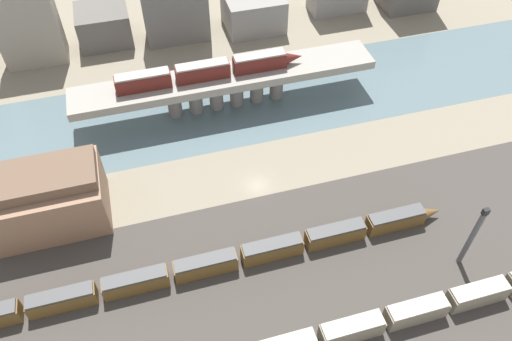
% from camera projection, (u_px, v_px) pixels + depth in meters
% --- Properties ---
extents(ground_plane, '(400.00, 400.00, 0.00)m').
position_uv_depth(ground_plane, '(257.00, 185.00, 99.10)').
color(ground_plane, gray).
extents(railbed_yard, '(280.00, 42.00, 0.01)m').
position_uv_depth(railbed_yard, '(296.00, 289.00, 83.50)').
color(railbed_yard, '#423D38').
rests_on(railbed_yard, ground).
extents(river_water, '(320.00, 28.61, 0.01)m').
position_uv_depth(river_water, '(227.00, 105.00, 115.72)').
color(river_water, slate).
rests_on(river_water, ground).
extents(bridge, '(67.73, 9.22, 8.68)m').
position_uv_depth(bridge, '(226.00, 82.00, 110.82)').
color(bridge, gray).
rests_on(bridge, ground).
extents(train_on_bridge, '(41.30, 3.00, 3.74)m').
position_uv_depth(train_on_bridge, '(209.00, 70.00, 107.34)').
color(train_on_bridge, '#5B1E19').
rests_on(train_on_bridge, bridge).
extents(train_yard_near, '(68.61, 2.92, 3.75)m').
position_uv_depth(train_yard_near, '(391.00, 318.00, 78.02)').
color(train_yard_near, gray).
rests_on(train_yard_near, ground).
extents(train_yard_mid, '(85.42, 2.74, 3.63)m').
position_uv_depth(train_yard_mid, '(213.00, 264.00, 84.80)').
color(train_yard_mid, brown).
rests_on(train_yard_mid, ground).
extents(warehouse_building, '(20.72, 13.52, 12.26)m').
position_uv_depth(warehouse_building, '(45.00, 198.00, 89.32)').
color(warehouse_building, '#937056').
rests_on(warehouse_building, ground).
extents(signal_tower, '(1.00, 0.88, 14.66)m').
position_uv_depth(signal_tower, '(472.00, 237.00, 81.86)').
color(signal_tower, '#4C4C51').
rests_on(signal_tower, ground).
extents(city_block_left, '(14.63, 8.20, 20.24)m').
position_uv_depth(city_block_left, '(27.00, 24.00, 120.56)').
color(city_block_left, gray).
rests_on(city_block_left, ground).
extents(city_block_center, '(13.33, 12.55, 8.98)m').
position_uv_depth(city_block_center, '(104.00, 25.00, 130.63)').
color(city_block_center, '#605B56').
rests_on(city_block_center, ground).
extents(city_block_far_right, '(15.37, 13.57, 9.19)m').
position_uv_depth(city_block_far_right, '(253.00, 11.00, 135.18)').
color(city_block_far_right, gray).
rests_on(city_block_far_right, ground).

